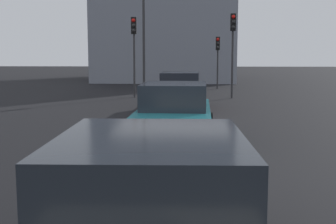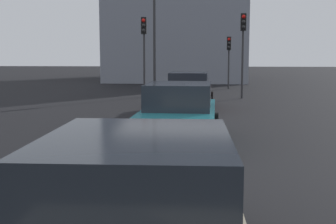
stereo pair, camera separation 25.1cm
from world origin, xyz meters
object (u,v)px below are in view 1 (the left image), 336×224
(traffic_light_near_left, at_px, (134,40))
(street_lamp_kerbside, at_px, (144,16))
(car_beige_third, at_px, (153,220))
(car_teal_second, at_px, (175,115))
(traffic_light_near_right, at_px, (233,38))
(traffic_light_far_left, at_px, (218,51))
(car_maroon_lead, at_px, (180,91))

(traffic_light_near_left, bearing_deg, street_lamp_kerbside, 179.00)
(car_beige_third, bearing_deg, car_teal_second, -1.02)
(car_beige_third, distance_m, traffic_light_near_right, 20.21)
(car_beige_third, bearing_deg, traffic_light_far_left, -6.20)
(car_beige_third, bearing_deg, car_maroon_lead, -1.16)
(car_maroon_lead, height_order, traffic_light_far_left, traffic_light_far_left)
(traffic_light_near_left, bearing_deg, car_teal_second, 12.38)
(car_maroon_lead, bearing_deg, traffic_light_near_right, -27.82)
(car_maroon_lead, bearing_deg, car_beige_third, -177.71)
(traffic_light_near_left, bearing_deg, traffic_light_far_left, 143.34)
(car_beige_third, height_order, traffic_light_near_left, traffic_light_near_left)
(traffic_light_near_right, bearing_deg, traffic_light_far_left, -177.65)
(car_maroon_lead, distance_m, traffic_light_far_left, 11.72)
(car_maroon_lead, height_order, street_lamp_kerbside, street_lamp_kerbside)
(car_teal_second, xyz_separation_m, traffic_light_far_left, (19.10, -2.17, 1.79))
(car_teal_second, bearing_deg, traffic_light_near_left, 13.31)
(car_maroon_lead, xyz_separation_m, car_beige_third, (-15.25, -0.16, 0.02))
(traffic_light_near_right, relative_size, street_lamp_kerbside, 0.55)
(traffic_light_far_left, bearing_deg, traffic_light_near_left, -30.78)
(car_maroon_lead, distance_m, street_lamp_kerbside, 10.13)
(car_beige_third, distance_m, street_lamp_kerbside, 24.67)
(car_teal_second, bearing_deg, traffic_light_far_left, -5.34)
(street_lamp_kerbside, bearing_deg, car_maroon_lead, -163.97)
(car_beige_third, relative_size, traffic_light_near_right, 1.06)
(traffic_light_near_right, height_order, traffic_light_far_left, traffic_light_near_right)
(car_teal_second, relative_size, street_lamp_kerbside, 0.56)
(traffic_light_near_left, xyz_separation_m, traffic_light_far_left, (6.51, -4.88, -0.55))
(car_maroon_lead, xyz_separation_m, car_teal_second, (-7.74, -0.06, 0.01))
(traffic_light_far_left, relative_size, street_lamp_kerbside, 0.43)
(traffic_light_near_right, distance_m, street_lamp_kerbside, 6.92)
(car_maroon_lead, relative_size, street_lamp_kerbside, 0.51)
(car_teal_second, height_order, street_lamp_kerbside, street_lamp_kerbside)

